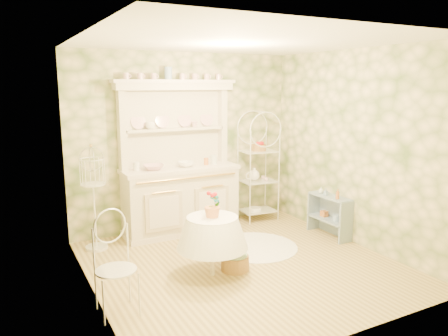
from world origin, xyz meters
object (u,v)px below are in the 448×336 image
bakers_rack (258,162)px  side_shelf (330,217)px  round_table (212,243)px  kitchen_dresser (180,158)px  birdcage_stand (94,199)px  cafe_chair (116,275)px  floor_basket (235,262)px

bakers_rack → side_shelf: bearing=-62.8°
round_table → kitchen_dresser: bearing=80.7°
birdcage_stand → cafe_chair: bearing=-95.6°
kitchen_dresser → bakers_rack: size_ratio=1.18×
cafe_chair → birdcage_stand: size_ratio=0.56×
birdcage_stand → floor_basket: birdcage_stand is taller
bakers_rack → birdcage_stand: bakers_rack is taller
bakers_rack → birdcage_stand: bearing=-173.0°
kitchen_dresser → side_shelf: size_ratio=3.32×
kitchen_dresser → cafe_chair: 2.57m
kitchen_dresser → bakers_rack: kitchen_dresser is taller
floor_basket → kitchen_dresser: bearing=91.4°
side_shelf → cafe_chair: 3.45m
round_table → floor_basket: bearing=-0.6°
bakers_rack → round_table: bakers_rack is taller
kitchen_dresser → floor_basket: (0.04, -1.61, -1.05)m
kitchen_dresser → cafe_chair: kitchen_dresser is taller
side_shelf → round_table: (-2.14, -0.41, 0.10)m
side_shelf → floor_basket: size_ratio=2.34×
bakers_rack → side_shelf: size_ratio=2.80×
kitchen_dresser → round_table: kitchen_dresser is taller
cafe_chair → round_table: bearing=0.8°
side_shelf → kitchen_dresser: bearing=145.1°
birdcage_stand → floor_basket: size_ratio=4.74×
kitchen_dresser → birdcage_stand: bearing=-175.2°
kitchen_dresser → cafe_chair: (-1.48, -1.96, -0.75)m
kitchen_dresser → cafe_chair: size_ratio=2.89×
side_shelf → birdcage_stand: size_ratio=0.49×
kitchen_dresser → birdcage_stand: kitchen_dresser is taller
side_shelf → floor_basket: 1.90m
birdcage_stand → kitchen_dresser: bearing=4.8°
side_shelf → birdcage_stand: (-3.18, 1.08, 0.41)m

